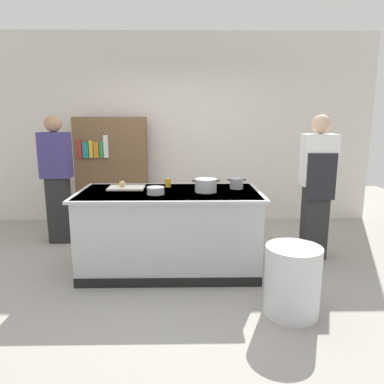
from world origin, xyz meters
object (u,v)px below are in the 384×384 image
stock_pot (206,185)px  onion (122,184)px  person_chef (317,184)px  trash_bin (292,281)px  bookshelf (112,172)px  mixing_bowl (156,191)px  person_guest (57,177)px  juice_cup (168,183)px  sauce_pan (236,184)px

stock_pot → onion: bearing=168.4°
onion → person_chef: size_ratio=0.04×
trash_bin → bookshelf: bookshelf is taller
stock_pot → trash_bin: bearing=-52.6°
trash_bin → bookshelf: bearing=127.1°
mixing_bowl → trash_bin: mixing_bowl is taller
person_chef → bookshelf: size_ratio=1.01×
stock_pot → trash_bin: stock_pot is taller
mixing_bowl → person_guest: size_ratio=0.11×
juice_cup → onion: bearing=-169.1°
onion → sauce_pan: sauce_pan is taller
stock_pot → mixing_bowl: (-0.53, -0.11, -0.03)m
juice_cup → bookshelf: (-0.96, 1.55, -0.10)m
onion → person_guest: (-1.01, 0.80, -0.04)m
onion → mixing_bowl: (0.40, -0.30, -0.02)m
bookshelf → juice_cup: bearing=-58.3°
mixing_bowl → sauce_pan: bearing=17.8°
mixing_bowl → juice_cup: size_ratio=1.81×
trash_bin → person_guest: (-2.64, 1.91, 0.61)m
trash_bin → person_chef: bearing=63.5°
juice_cup → bookshelf: size_ratio=0.06×
onion → stock_pot: stock_pot is taller
sauce_pan → stock_pot: bearing=-154.2°
sauce_pan → trash_bin: sauce_pan is taller
trash_bin → person_chef: person_chef is taller
bookshelf → person_chef: bearing=-28.4°
sauce_pan → bookshelf: bookshelf is taller
sauce_pan → person_guest: bearing=160.3°
juice_cup → mixing_bowl: bearing=-105.0°
person_guest → mixing_bowl: bearing=69.4°
sauce_pan → person_chef: 1.00m
stock_pot → mixing_bowl: 0.54m
sauce_pan → mixing_bowl: bearing=-162.2°
juice_cup → person_guest: 1.68m
juice_cup → trash_bin: size_ratio=0.16×
mixing_bowl → stock_pot: bearing=12.0°
person_chef → mixing_bowl: bearing=95.4°
trash_bin → person_chef: 1.56m
stock_pot → person_chef: size_ratio=0.17×
mixing_bowl → bookshelf: 2.13m
stock_pot → person_chef: 1.39m
trash_bin → mixing_bowl: bearing=146.9°
sauce_pan → juice_cup: sauce_pan is taller
sauce_pan → person_chef: size_ratio=0.12×
onion → person_chef: bearing=4.4°
onion → stock_pot: bearing=-11.6°
person_guest → bookshelf: size_ratio=1.01×
juice_cup → person_chef: (1.76, 0.08, -0.04)m
trash_bin → bookshelf: (-2.08, 2.75, 0.55)m
onion → bookshelf: size_ratio=0.04×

